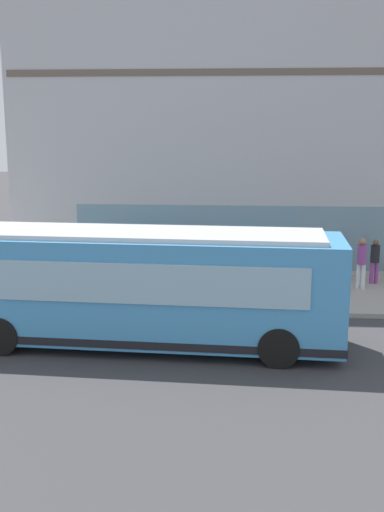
{
  "coord_description": "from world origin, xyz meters",
  "views": [
    {
      "loc": [
        -15.73,
        -0.08,
        5.74
      ],
      "look_at": [
        3.22,
        1.35,
        1.72
      ],
      "focal_mm": 43.67,
      "sensor_mm": 36.0,
      "label": 1
    }
  ],
  "objects_px": {
    "pedestrian_near_building_entrance": "(165,264)",
    "pedestrian_walking_along_curb": "(362,259)",
    "city_bus_nearside": "(147,288)",
    "newspaper_vending_box": "(265,291)",
    "pedestrian_near_hydrant": "(375,258)"
  },
  "relations": [
    {
      "from": "pedestrian_near_building_entrance",
      "to": "newspaper_vending_box",
      "type": "xyz_separation_m",
      "value": [
        -1.38,
        -3.33,
        -0.49
      ]
    },
    {
      "from": "pedestrian_walking_along_curb",
      "to": "newspaper_vending_box",
      "type": "relative_size",
      "value": 1.97
    },
    {
      "from": "city_bus_nearside",
      "to": "pedestrian_walking_along_curb",
      "type": "relative_size",
      "value": 5.72
    },
    {
      "from": "pedestrian_near_building_entrance",
      "to": "pedestrian_walking_along_curb",
      "type": "relative_size",
      "value": 0.92
    },
    {
      "from": "pedestrian_near_building_entrance",
      "to": "pedestrian_walking_along_curb",
      "type": "xyz_separation_m",
      "value": [
        0.89,
        -6.74,
        0.09
      ]
    },
    {
      "from": "city_bus_nearside",
      "to": "pedestrian_walking_along_curb",
      "type": "bearing_deg",
      "value": -48.84
    },
    {
      "from": "pedestrian_near_building_entrance",
      "to": "pedestrian_walking_along_curb",
      "type": "distance_m",
      "value": 6.8
    },
    {
      "from": "pedestrian_walking_along_curb",
      "to": "newspaper_vending_box",
      "type": "bearing_deg",
      "value": 123.64
    },
    {
      "from": "pedestrian_near_building_entrance",
      "to": "city_bus_nearside",
      "type": "bearing_deg",
      "value": -178.59
    },
    {
      "from": "city_bus_nearside",
      "to": "pedestrian_near_hydrant",
      "type": "bearing_deg",
      "value": -48.0
    },
    {
      "from": "city_bus_nearside",
      "to": "pedestrian_walking_along_curb",
      "type": "height_order",
      "value": "city_bus_nearside"
    },
    {
      "from": "city_bus_nearside",
      "to": "pedestrian_near_hydrant",
      "type": "xyz_separation_m",
      "value": [
        6.5,
        -7.22,
        -0.49
      ]
    },
    {
      "from": "city_bus_nearside",
      "to": "newspaper_vending_box",
      "type": "distance_m",
      "value": 4.86
    },
    {
      "from": "city_bus_nearside",
      "to": "pedestrian_near_building_entrance",
      "type": "height_order",
      "value": "city_bus_nearside"
    },
    {
      "from": "pedestrian_near_hydrant",
      "to": "pedestrian_near_building_entrance",
      "type": "distance_m",
      "value": 7.51
    }
  ]
}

